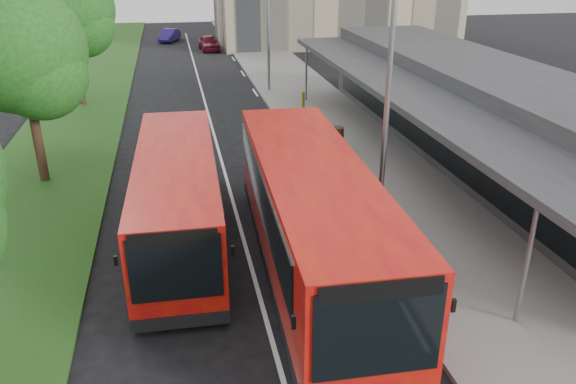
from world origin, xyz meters
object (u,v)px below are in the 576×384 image
litter_bin (337,138)px  bollard (303,100)px  car_near (209,43)px  tree_mid (23,59)px  bus_second (178,197)px  lamp_post_far (267,15)px  lamp_post_near (385,91)px  tree_far (70,14)px  bus_main (312,218)px  car_far (170,35)px

litter_bin → bollard: litter_bin is taller
litter_bin → car_near: 28.80m
tree_mid → bus_second: size_ratio=0.75×
lamp_post_far → bus_second: lamp_post_far is taller
tree_mid → lamp_post_near: size_ratio=0.93×
tree_mid → lamp_post_far: bearing=49.3°
tree_far → bus_main: 22.57m
tree_mid → car_far: 36.19m
bus_second → tree_far: bearing=107.5°
tree_far → car_near: 20.12m
tree_mid → lamp_post_far: lamp_post_far is taller
tree_mid → car_far: bearing=81.5°
lamp_post_near → lamp_post_far: same height
tree_far → car_near: size_ratio=2.05×
bollard → tree_far: bearing=161.8°
litter_bin → car_far: car_far is taller
car_near → car_far: car_near is taller
tree_far → lamp_post_near: bearing=-59.7°
tree_mid → bus_second: bearing=-49.0°
tree_mid → car_far: (5.30, 35.55, -4.20)m
lamp_post_near → car_near: lamp_post_near is taller
lamp_post_far → car_far: (-5.82, 22.61, -4.13)m
car_near → bus_main: bearing=-94.9°
bus_main → litter_bin: bus_main is taller
bus_second → car_far: 41.41m
bus_second → bus_main: bearing=-35.4°
lamp_post_far → bus_main: bearing=-96.5°
lamp_post_near → car_near: 36.96m
tree_far → lamp_post_far: (11.13, 0.95, -0.36)m
tree_far → lamp_post_far: bearing=4.9°
litter_bin → car_near: size_ratio=0.26×
bus_main → litter_bin: (3.55, 9.58, -1.00)m
car_near → litter_bin: bearing=-87.8°
tree_far → car_near: tree_far is taller
bus_second → car_near: 35.65m
tree_mid → tree_far: tree_far is taller
bus_second → bollard: 15.58m
lamp_post_near → bollard: lamp_post_near is taller
tree_far → bus_main: size_ratio=0.68×
tree_mid → litter_bin: size_ratio=7.38×
litter_bin → lamp_post_near: bearing=-97.7°
car_near → car_far: size_ratio=1.08×
tree_far → lamp_post_near: size_ratio=0.98×
lamp_post_near → lamp_post_far: bearing=90.0°
lamp_post_near → car_near: (-2.46, 36.66, -4.06)m
tree_mid → bus_main: tree_mid is taller
lamp_post_near → car_far: (-5.82, 42.61, -4.13)m
tree_mid → litter_bin: 12.95m
tree_mid → bus_second: (5.09, -5.85, -3.36)m
bollard → car_far: bearing=104.2°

